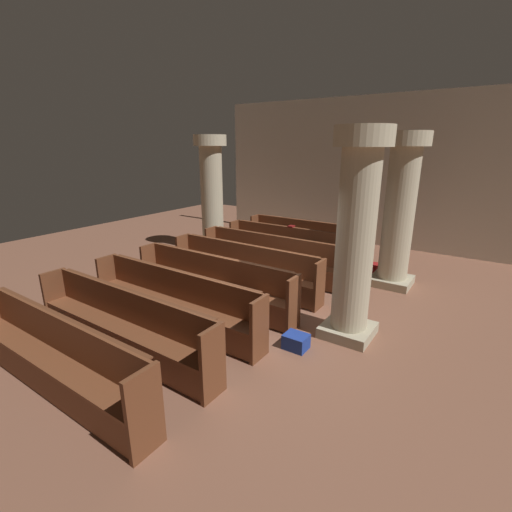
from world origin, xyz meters
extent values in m
plane|color=brown|center=(0.00, 0.00, 0.00)|extent=(19.20, 19.20, 0.00)
cube|color=beige|center=(0.00, 6.08, 2.25)|extent=(10.00, 0.16, 4.50)
cube|color=brown|center=(-0.75, 3.73, 0.45)|extent=(3.56, 0.38, 0.05)
cube|color=brown|center=(-0.75, 3.90, 0.73)|extent=(3.56, 0.04, 0.51)
cube|color=brown|center=(-0.75, 3.94, 0.97)|extent=(3.42, 0.06, 0.02)
cube|color=brown|center=(-2.56, 3.73, 0.49)|extent=(0.06, 0.44, 0.98)
cube|color=brown|center=(1.06, 3.73, 0.49)|extent=(0.06, 0.44, 0.98)
cube|color=brown|center=(-0.75, 3.55, 0.22)|extent=(3.56, 0.03, 0.40)
cube|color=brown|center=(-0.75, 2.69, 0.45)|extent=(3.56, 0.38, 0.05)
cube|color=brown|center=(-0.75, 2.85, 0.73)|extent=(3.56, 0.04, 0.51)
cube|color=brown|center=(-0.75, 2.90, 0.97)|extent=(3.42, 0.06, 0.02)
cube|color=brown|center=(-2.56, 2.69, 0.49)|extent=(0.06, 0.44, 0.98)
cube|color=brown|center=(1.06, 2.69, 0.49)|extent=(0.06, 0.44, 0.98)
cube|color=brown|center=(-0.75, 2.51, 0.22)|extent=(3.56, 0.03, 0.40)
cube|color=brown|center=(-0.75, 1.64, 0.45)|extent=(3.56, 0.38, 0.05)
cube|color=brown|center=(-0.75, 1.81, 0.73)|extent=(3.56, 0.04, 0.51)
cube|color=brown|center=(-0.75, 1.86, 0.97)|extent=(3.42, 0.06, 0.02)
cube|color=brown|center=(-2.56, 1.64, 0.49)|extent=(0.06, 0.44, 0.98)
cube|color=brown|center=(1.06, 1.64, 0.49)|extent=(0.06, 0.44, 0.98)
cube|color=brown|center=(-0.75, 1.47, 0.22)|extent=(3.56, 0.03, 0.40)
cube|color=brown|center=(-0.75, 0.60, 0.45)|extent=(3.56, 0.38, 0.05)
cube|color=brown|center=(-0.75, 0.77, 0.73)|extent=(3.56, 0.04, 0.51)
cube|color=brown|center=(-0.75, 0.81, 0.97)|extent=(3.42, 0.06, 0.02)
cube|color=brown|center=(-2.56, 0.60, 0.49)|extent=(0.06, 0.44, 0.98)
cube|color=brown|center=(1.06, 0.60, 0.49)|extent=(0.06, 0.44, 0.98)
cube|color=brown|center=(-0.75, 0.42, 0.22)|extent=(3.56, 0.03, 0.40)
cube|color=brown|center=(-0.75, -0.44, 0.45)|extent=(3.56, 0.38, 0.05)
cube|color=brown|center=(-0.75, -0.28, 0.73)|extent=(3.56, 0.05, 0.51)
cube|color=brown|center=(-0.75, -0.23, 0.97)|extent=(3.42, 0.06, 0.02)
cube|color=brown|center=(-2.56, -0.44, 0.49)|extent=(0.06, 0.44, 0.98)
cube|color=brown|center=(1.06, -0.44, 0.49)|extent=(0.06, 0.44, 0.98)
cube|color=brown|center=(-0.75, -0.62, 0.22)|extent=(3.56, 0.03, 0.40)
cube|color=brown|center=(-0.75, -1.49, 0.45)|extent=(3.56, 0.38, 0.05)
cube|color=brown|center=(-0.75, -1.32, 0.73)|extent=(3.56, 0.04, 0.51)
cube|color=brown|center=(-0.75, -1.27, 0.97)|extent=(3.42, 0.06, 0.02)
cube|color=brown|center=(-2.56, -1.49, 0.49)|extent=(0.06, 0.44, 0.98)
cube|color=brown|center=(1.06, -1.49, 0.49)|extent=(0.06, 0.44, 0.98)
cube|color=brown|center=(-0.75, -1.66, 0.22)|extent=(3.56, 0.03, 0.40)
cube|color=brown|center=(-0.75, -2.53, 0.45)|extent=(3.56, 0.38, 0.05)
cube|color=brown|center=(-0.75, -2.36, 0.73)|extent=(3.56, 0.04, 0.51)
cube|color=brown|center=(-0.75, -2.31, 0.97)|extent=(3.42, 0.06, 0.02)
cube|color=brown|center=(-2.56, -2.53, 0.49)|extent=(0.06, 0.44, 0.98)
cube|color=brown|center=(1.06, -2.53, 0.49)|extent=(0.06, 0.44, 0.98)
cube|color=brown|center=(-0.75, -2.70, 0.22)|extent=(3.56, 0.03, 0.40)
cube|color=brown|center=(-0.75, -3.57, 0.45)|extent=(3.56, 0.38, 0.05)
cube|color=brown|center=(-0.75, -3.40, 0.73)|extent=(3.56, 0.04, 0.51)
cube|color=brown|center=(-0.75, -3.36, 0.97)|extent=(3.42, 0.06, 0.02)
cube|color=brown|center=(1.06, -3.57, 0.49)|extent=(0.06, 0.44, 0.98)
cube|color=brown|center=(-0.75, -3.75, 0.22)|extent=(3.56, 0.03, 0.40)
cube|color=tan|center=(1.91, 2.73, 0.09)|extent=(0.87, 0.87, 0.18)
cylinder|color=#BCB293|center=(1.91, 2.73, 1.61)|extent=(0.64, 0.64, 2.87)
cylinder|color=beige|center=(1.91, 2.73, 3.20)|extent=(0.93, 0.93, 0.30)
cube|color=tan|center=(-3.35, 2.64, 0.09)|extent=(0.87, 0.87, 0.18)
cylinder|color=#BCB293|center=(-3.35, 2.64, 1.61)|extent=(0.64, 0.64, 2.87)
cylinder|color=beige|center=(-3.35, 2.64, 3.20)|extent=(0.93, 0.93, 0.30)
cube|color=tan|center=(1.91, -0.06, 0.09)|extent=(0.80, 0.80, 0.18)
cylinder|color=#BCB293|center=(1.91, -0.06, 1.61)|extent=(0.60, 0.60, 2.87)
cylinder|color=beige|center=(1.91, -0.06, 3.20)|extent=(0.86, 0.86, 0.30)
cube|color=brown|center=(0.32, 4.65, 0.03)|extent=(0.45, 0.45, 0.06)
cube|color=brown|center=(0.32, 4.65, 0.47)|extent=(0.28, 0.28, 0.95)
cube|color=brown|center=(0.32, 4.65, 1.01)|extent=(0.48, 0.35, 0.15)
cube|color=maroon|center=(-0.82, 2.90, 1.00)|extent=(0.15, 0.19, 0.03)
cube|color=navy|center=(1.38, -0.92, 0.12)|extent=(0.37, 0.30, 0.24)
cube|color=maroon|center=(1.41, 3.22, 0.13)|extent=(0.43, 0.28, 0.27)
camera|label=1|loc=(3.66, -5.42, 3.07)|focal=25.28mm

